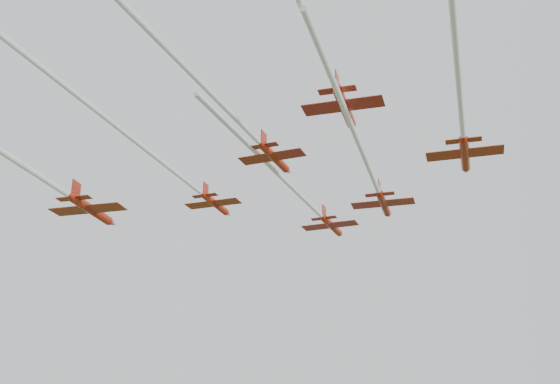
# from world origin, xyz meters

# --- Properties ---
(jet_lead) EXTENTS (15.17, 48.84, 2.54)m
(jet_lead) POSITION_xyz_m (-1.79, 11.36, 50.25)
(jet_lead) COLOR #B52410
(jet_row2_left) EXTENTS (13.85, 51.39, 2.38)m
(jet_row2_left) POSITION_xyz_m (-17.63, 0.14, 51.00)
(jet_row2_left) COLOR #B52410
(jet_row2_right) EXTENTS (11.24, 51.81, 2.56)m
(jet_row2_right) POSITION_xyz_m (6.96, 0.12, 49.75)
(jet_row2_right) COLOR #B52410
(jet_row3_left) EXTENTS (10.22, 45.69, 2.96)m
(jet_row3_left) POSITION_xyz_m (-30.34, -5.53, 47.39)
(jet_row3_left) COLOR #B52410
(jet_row3_mid) EXTENTS (16.33, 54.23, 2.33)m
(jet_row3_mid) POSITION_xyz_m (-7.65, -18.49, 50.12)
(jet_row3_mid) COLOR #B52410
(jet_row3_right) EXTENTS (11.63, 53.60, 2.58)m
(jet_row3_right) POSITION_xyz_m (15.87, -16.46, 49.65)
(jet_row3_right) COLOR #B52410
(jet_row4_right) EXTENTS (12.75, 61.34, 2.48)m
(jet_row4_right) POSITION_xyz_m (2.06, -31.53, 50.55)
(jet_row4_right) COLOR #B52410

